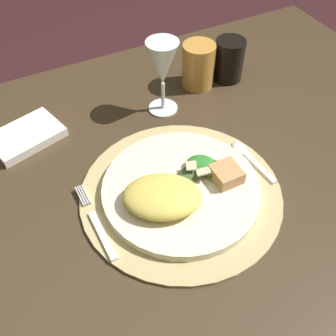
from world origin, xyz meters
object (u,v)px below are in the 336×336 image
napkin (26,136)px  dark_tumbler (229,60)px  dining_table (195,212)px  amber_tumbler (198,65)px  dinner_plate (181,189)px  spoon (247,155)px  wine_glass (161,66)px  fork (97,224)px

napkin → dark_tumbler: 0.47m
dining_table → amber_tumbler: 0.33m
dinner_plate → spoon: dinner_plate is taller
wine_glass → amber_tumbler: (0.11, 0.04, -0.06)m
fork → amber_tumbler: bearing=38.1°
spoon → dark_tumbler: bearing=65.5°
napkin → amber_tumbler: amber_tumbler is taller
napkin → dark_tumbler: (0.47, -0.00, 0.04)m
fork → spoon: 0.31m
spoon → napkin: bearing=146.3°
dining_table → wine_glass: size_ratio=7.03×
napkin → dark_tumbler: size_ratio=1.42×
dining_table → amber_tumbler: (0.11, 0.20, 0.23)m
dinner_plate → wine_glass: wine_glass is taller
fork → amber_tumbler: 0.43m
fork → dark_tumbler: dark_tumbler is taller
spoon → fork: bearing=-176.3°
spoon → amber_tumbler: amber_tumbler is taller
dining_table → amber_tumbler: size_ratio=11.21×
dining_table → wine_glass: 0.33m
dining_table → dark_tumbler: 0.35m
spoon → dining_table: bearing=148.8°
fork → spoon: size_ratio=1.37×
napkin → spoon: bearing=-33.7°
dinner_plate → spoon: 0.15m
wine_glass → dining_table: bearing=-88.8°
spoon → amber_tumbler: 0.25m
amber_tumbler → wine_glass: bearing=-158.4°
wine_glass → dinner_plate: bearing=-108.2°
wine_glass → dark_tumbler: size_ratio=1.66×
spoon → dark_tumbler: dark_tumbler is taller
wine_glass → amber_tumbler: wine_glass is taller
amber_tumbler → dark_tumbler: 0.07m
dark_tumbler → fork: bearing=-148.2°
dining_table → wine_glass: wine_glass is taller
dining_table → amber_tumbler: amber_tumbler is taller
amber_tumbler → spoon: bearing=-97.8°
spoon → dinner_plate: bearing=-171.6°
fork → amber_tumbler: amber_tumbler is taller
amber_tumbler → dining_table: bearing=-118.5°
dining_table → dinner_plate: dinner_plate is taller
dinner_plate → napkin: size_ratio=2.02×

